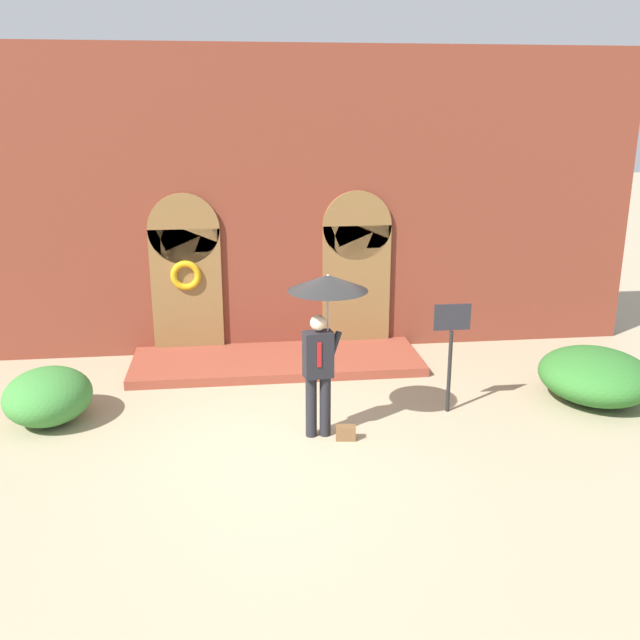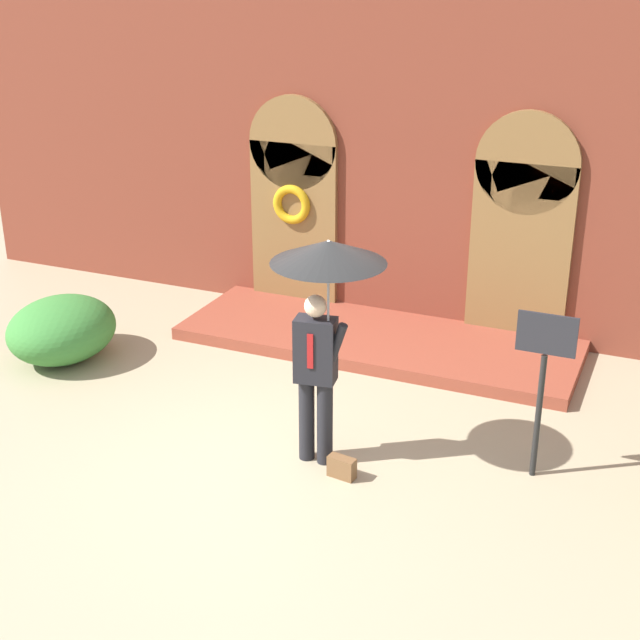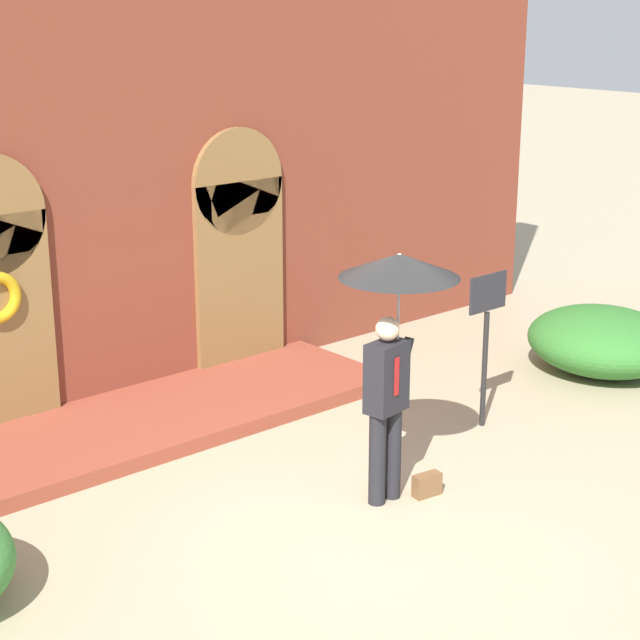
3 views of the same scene
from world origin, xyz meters
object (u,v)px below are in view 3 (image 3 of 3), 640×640
Objects in this scene: person_with_umbrella at (396,303)px; sign_post at (486,325)px; shrub_right at (603,341)px; handbag at (427,485)px.

sign_post is at bearing 16.69° from person_with_umbrella.
sign_post is (1.99, 0.60, -0.75)m from person_with_umbrella.
sign_post is 2.60m from shrub_right.
person_with_umbrella reaches higher than handbag.
handbag is 0.15× the size of shrub_right.
sign_post is at bearing 32.85° from handbag.
person_with_umbrella is at bearing -163.31° from sign_post.
handbag is 0.16× the size of sign_post.
sign_post reaches higher than shrub_right.
person_with_umbrella is 1.23× the size of shrub_right.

